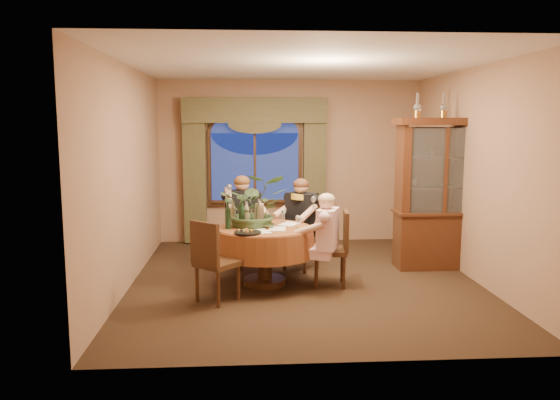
{
  "coord_description": "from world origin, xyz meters",
  "views": [
    {
      "loc": [
        -0.76,
        -6.97,
        2.07
      ],
      "look_at": [
        -0.33,
        -0.12,
        1.1
      ],
      "focal_mm": 35.0,
      "sensor_mm": 36.0,
      "label": 1
    }
  ],
  "objects": [
    {
      "name": "wall_right",
      "position": [
        2.25,
        0.0,
        1.4
      ],
      "size": [
        0.0,
        5.0,
        5.0
      ],
      "primitive_type": "plane",
      "rotation": [
        1.57,
        0.0,
        -1.57
      ],
      "color": "#8F664B",
      "rests_on": "ground"
    },
    {
      "name": "wine_bottle_0",
      "position": [
        -0.82,
        -0.15,
        0.92
      ],
      "size": [
        0.07,
        0.07,
        0.33
      ],
      "primitive_type": "cylinder",
      "color": "black",
      "rests_on": "dining_table"
    },
    {
      "name": "wine_glass_person_pink",
      "position": [
        -0.12,
        -0.27,
        0.84
      ],
      "size": [
        0.07,
        0.07,
        0.18
      ],
      "primitive_type": null,
      "color": "silver",
      "rests_on": "dining_table"
    },
    {
      "name": "drapery_left",
      "position": [
        -1.63,
        2.38,
        1.18
      ],
      "size": [
        0.38,
        0.14,
        2.32
      ],
      "primitive_type": "cube",
      "color": "#423D23",
      "rests_on": "floor"
    },
    {
      "name": "chair_front_left",
      "position": [
        -1.1,
        -0.76,
        0.48
      ],
      "size": [
        0.59,
        0.59,
        0.96
      ],
      "primitive_type": "cube",
      "rotation": [
        0.0,
        0.0,
        -0.72
      ],
      "color": "black",
      "rests_on": "floor"
    },
    {
      "name": "wine_bottle_2",
      "position": [
        -0.99,
        -0.19,
        0.92
      ],
      "size": [
        0.07,
        0.07,
        0.33
      ],
      "primitive_type": "cylinder",
      "color": "black",
      "rests_on": "dining_table"
    },
    {
      "name": "swag_valance",
      "position": [
        -0.6,
        2.35,
        2.28
      ],
      "size": [
        2.45,
        0.16,
        0.42
      ],
      "primitive_type": null,
      "color": "#423D23",
      "rests_on": "wall_back"
    },
    {
      "name": "window",
      "position": [
        -0.6,
        2.43,
        1.3
      ],
      "size": [
        1.62,
        0.1,
        1.32
      ],
      "primitive_type": null,
      "color": "navy",
      "rests_on": "wall_back"
    },
    {
      "name": "wine_bottle_3",
      "position": [
        -0.93,
        -0.04,
        0.92
      ],
      "size": [
        0.07,
        0.07,
        0.33
      ],
      "primitive_type": "cylinder",
      "color": "tan",
      "rests_on": "dining_table"
    },
    {
      "name": "oil_lamp_center",
      "position": [
        2.0,
        0.56,
        2.31
      ],
      "size": [
        0.11,
        0.11,
        0.34
      ],
      "primitive_type": null,
      "color": "#A5722D",
      "rests_on": "china_cabinet"
    },
    {
      "name": "chair_back",
      "position": [
        -0.71,
        0.74,
        0.48
      ],
      "size": [
        0.5,
        0.5,
        0.96
      ],
      "primitive_type": "cube",
      "rotation": [
        0.0,
        0.0,
        -2.94
      ],
      "color": "black",
      "rests_on": "floor"
    },
    {
      "name": "tasting_paper_0",
      "position": [
        -0.37,
        -0.25,
        0.75
      ],
      "size": [
        0.24,
        0.32,
        0.0
      ],
      "primitive_type": "cube",
      "rotation": [
        0.0,
        0.0,
        -0.11
      ],
      "color": "white",
      "rests_on": "dining_table"
    },
    {
      "name": "chair_back_right",
      "position": [
        0.02,
        0.58,
        0.48
      ],
      "size": [
        0.59,
        0.59,
        0.96
      ],
      "primitive_type": "cube",
      "rotation": [
        0.0,
        0.0,
        -3.8
      ],
      "color": "black",
      "rests_on": "floor"
    },
    {
      "name": "floor",
      "position": [
        0.0,
        0.0,
        0.0
      ],
      "size": [
        5.0,
        5.0,
        0.0
      ],
      "primitive_type": "plane",
      "color": "black",
      "rests_on": "ground"
    },
    {
      "name": "oil_lamp_right",
      "position": [
        2.37,
        0.56,
        2.31
      ],
      "size": [
        0.11,
        0.11,
        0.34
      ],
      "primitive_type": null,
      "color": "#A5722D",
      "rests_on": "china_cabinet"
    },
    {
      "name": "arched_transom",
      "position": [
        -0.6,
        2.43,
        2.08
      ],
      "size": [
        1.6,
        0.06,
        0.44
      ],
      "primitive_type": null,
      "color": "navy",
      "rests_on": "wall_back"
    },
    {
      "name": "chair_right",
      "position": [
        0.3,
        -0.22,
        0.48
      ],
      "size": [
        0.47,
        0.47,
        0.96
      ],
      "primitive_type": "cube",
      "rotation": [
        0.0,
        0.0,
        1.45
      ],
      "color": "black",
      "rests_on": "floor"
    },
    {
      "name": "person_pink",
      "position": [
        0.24,
        -0.4,
        0.61
      ],
      "size": [
        0.53,
        0.55,
        1.22
      ],
      "primitive_type": null,
      "rotation": [
        0.0,
        0.0,
        1.22
      ],
      "color": "beige",
      "rests_on": "floor"
    },
    {
      "name": "wine_bottle_4",
      "position": [
        -0.76,
        -0.1,
        0.92
      ],
      "size": [
        0.07,
        0.07,
        0.33
      ],
      "primitive_type": "cylinder",
      "color": "tan",
      "rests_on": "dining_table"
    },
    {
      "name": "cheese_platter",
      "position": [
        -0.74,
        -0.51,
        0.76
      ],
      "size": [
        0.33,
        0.33,
        0.02
      ],
      "primitive_type": "cylinder",
      "color": "black",
      "rests_on": "dining_table"
    },
    {
      "name": "wine_bottle_1",
      "position": [
        -0.82,
        0.07,
        0.92
      ],
      "size": [
        0.07,
        0.07,
        0.33
      ],
      "primitive_type": "cylinder",
      "color": "black",
      "rests_on": "dining_table"
    },
    {
      "name": "tasting_paper_1",
      "position": [
        -0.19,
        0.07,
        0.75
      ],
      "size": [
        0.34,
        0.37,
        0.0
      ],
      "primitive_type": "cube",
      "rotation": [
        0.0,
        0.0,
        -0.56
      ],
      "color": "white",
      "rests_on": "dining_table"
    },
    {
      "name": "tasting_paper_2",
      "position": [
        -0.59,
        -0.4,
        0.75
      ],
      "size": [
        0.28,
        0.35,
        0.0
      ],
      "primitive_type": "cube",
      "rotation": [
        0.0,
        0.0,
        0.28
      ],
      "color": "white",
      "rests_on": "dining_table"
    },
    {
      "name": "oil_lamp_left",
      "position": [
        1.63,
        0.56,
        2.31
      ],
      "size": [
        0.11,
        0.11,
        0.34
      ],
      "primitive_type": null,
      "color": "#A5722D",
      "rests_on": "china_cabinet"
    },
    {
      "name": "wall_back",
      "position": [
        0.0,
        2.5,
        1.4
      ],
      "size": [
        4.5,
        0.0,
        4.5
      ],
      "primitive_type": "plane",
      "rotation": [
        1.57,
        0.0,
        0.0
      ],
      "color": "#8F664B",
      "rests_on": "ground"
    },
    {
      "name": "drapery_right",
      "position": [
        0.43,
        2.38,
        1.18
      ],
      "size": [
        0.38,
        0.14,
        2.32
      ],
      "primitive_type": "cube",
      "color": "#423D23",
      "rests_on": "floor"
    },
    {
      "name": "olive_bowl",
      "position": [
        -0.48,
        -0.16,
        0.77
      ],
      "size": [
        0.16,
        0.16,
        0.05
      ],
      "primitive_type": "imported",
      "color": "#4E5B2F",
      "rests_on": "dining_table"
    },
    {
      "name": "stoneware_vase",
      "position": [
        -0.59,
        0.02,
        0.89
      ],
      "size": [
        0.15,
        0.15,
        0.29
      ],
      "primitive_type": null,
      "color": "#90775D",
      "rests_on": "dining_table"
    },
    {
      "name": "ceiling",
      "position": [
        0.0,
        0.0,
        2.8
      ],
      "size": [
        5.0,
        5.0,
        0.0
      ],
      "primitive_type": "plane",
      "rotation": [
        3.14,
        0.0,
        0.0
      ],
      "color": "white",
      "rests_on": "wall_back"
    },
    {
      "name": "centerpiece_plant",
      "position": [
        -0.65,
        0.02,
        1.33
      ],
      "size": [
        0.87,
        0.97,
        0.76
      ],
      "primitive_type": "imported",
      "color": "#364F2D",
      "rests_on": "dining_table"
    },
    {
      "name": "china_cabinet",
      "position": [
        2.0,
        0.56,
        1.07
      ],
      "size": [
        1.33,
        0.53,
        2.14
      ],
      "primitive_type": "cube",
      "color": "#381A0D",
      "rests_on": "floor"
    },
    {
      "name": "wine_glass_person_back",
      "position": [
        -0.67,
        0.3,
        0.84
      ],
      "size": [
        0.07,
        0.07,
        0.18
      ],
      "primitive_type": null,
      "color": "silver",
      "rests_on": "dining_table"
    },
    {
      "name": "wine_glass_person_scarf",
      "position": [
        -0.26,
        0.23,
        0.84
      ],
      "size": [
        0.07,
        0.07,
        0.18
      ],
      "primitive_type": null,
      "color": "silver",
      "rests_on": "dining_table"
    },
    {
      "name": "person_scarf",
      "position": [
        0.02,
        0.58,
        0.65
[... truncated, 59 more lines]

